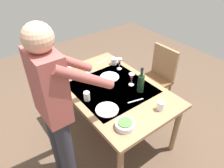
{
  "coord_description": "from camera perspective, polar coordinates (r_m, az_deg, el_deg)",
  "views": [
    {
      "loc": [
        -1.52,
        1.15,
        2.14
      ],
      "look_at": [
        0.0,
        0.0,
        0.77
      ],
      "focal_mm": 33.57,
      "sensor_mm": 36.0,
      "label": 1
    }
  ],
  "objects": [
    {
      "name": "ground_plane",
      "position": [
        2.86,
        -0.0,
        -12.65
      ],
      "size": [
        6.0,
        6.0,
        0.0
      ],
      "primitive_type": "plane",
      "color": "brown"
    },
    {
      "name": "dining_table",
      "position": [
        2.42,
        -0.0,
        -2.34
      ],
      "size": [
        1.46,
        0.95,
        0.72
      ],
      "color": "#93704C",
      "rests_on": "ground_plane"
    },
    {
      "name": "chair_near",
      "position": [
        3.01,
        12.46,
        2.48
      ],
      "size": [
        0.4,
        0.4,
        0.91
      ],
      "color": "brown",
      "rests_on": "ground_plane"
    },
    {
      "name": "person_server",
      "position": [
        1.83,
        -15.24,
        -5.87
      ],
      "size": [
        0.42,
        0.61,
        1.69
      ],
      "color": "#2D2D38",
      "rests_on": "ground_plane"
    },
    {
      "name": "wine_bottle",
      "position": [
        2.28,
        7.85,
        0.27
      ],
      "size": [
        0.07,
        0.07,
        0.3
      ],
      "color": "black",
      "rests_on": "dining_table"
    },
    {
      "name": "wine_glass_left",
      "position": [
        2.36,
        5.36,
        1.81
      ],
      "size": [
        0.07,
        0.07,
        0.15
      ],
      "color": "white",
      "rests_on": "dining_table"
    },
    {
      "name": "wine_glass_right",
      "position": [
        2.65,
        2.02,
        6.04
      ],
      "size": [
        0.07,
        0.07,
        0.15
      ],
      "color": "white",
      "rests_on": "dining_table"
    },
    {
      "name": "water_cup_near_left",
      "position": [
        2.11,
        13.05,
        -5.82
      ],
      "size": [
        0.07,
        0.07,
        0.09
      ],
      "primitive_type": "cylinder",
      "color": "silver",
      "rests_on": "dining_table"
    },
    {
      "name": "water_cup_near_right",
      "position": [
        2.79,
        0.54,
        6.21
      ],
      "size": [
        0.08,
        0.08,
        0.09
      ],
      "primitive_type": "cylinder",
      "color": "silver",
      "rests_on": "dining_table"
    },
    {
      "name": "water_cup_far_left",
      "position": [
        2.19,
        -6.88,
        -3.3
      ],
      "size": [
        0.07,
        0.07,
        0.1
      ],
      "primitive_type": "cylinder",
      "color": "silver",
      "rests_on": "dining_table"
    },
    {
      "name": "serving_bowl_pasta",
      "position": [
        2.63,
        -8.9,
        3.49
      ],
      "size": [
        0.3,
        0.3,
        0.07
      ],
      "color": "silver",
      "rests_on": "dining_table"
    },
    {
      "name": "side_bowl_salad",
      "position": [
        1.9,
        3.55,
        -10.97
      ],
      "size": [
        0.18,
        0.18,
        0.07
      ],
      "color": "silver",
      "rests_on": "dining_table"
    },
    {
      "name": "dinner_plate_near",
      "position": [
        2.54,
        -0.67,
        1.96
      ],
      "size": [
        0.23,
        0.23,
        0.01
      ],
      "primitive_type": "cylinder",
      "color": "silver",
      "rests_on": "dining_table"
    },
    {
      "name": "dinner_plate_far",
      "position": [
        2.08,
        -1.36,
        -6.98
      ],
      "size": [
        0.23,
        0.23,
        0.01
      ],
      "primitive_type": "cylinder",
      "color": "silver",
      "rests_on": "dining_table"
    },
    {
      "name": "table_knife",
      "position": [
        2.88,
        -2.48,
        6.29
      ],
      "size": [
        0.06,
        0.2,
        0.0
      ],
      "primitive_type": "cube",
      "rotation": [
        0.0,
        0.0,
        0.23
      ],
      "color": "silver",
      "rests_on": "dining_table"
    },
    {
      "name": "table_fork",
      "position": [
        2.2,
        6.45,
        -4.56
      ],
      "size": [
        0.06,
        0.18,
        0.0
      ],
      "primitive_type": "cube",
      "rotation": [
        0.0,
        0.0,
        -0.25
      ],
      "color": "silver",
      "rests_on": "dining_table"
    }
  ]
}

